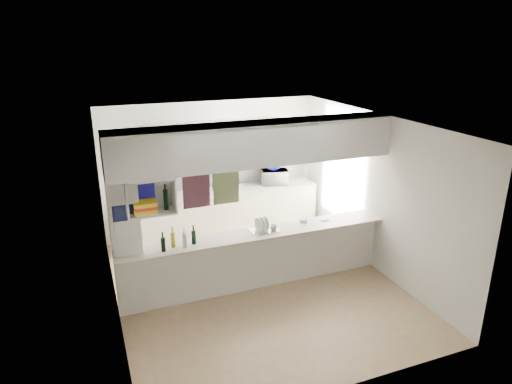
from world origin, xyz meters
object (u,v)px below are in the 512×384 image
microwave (275,177)px  wine_bottles (179,240)px  bowl (273,168)px  dish_rack (264,225)px

microwave → wine_bottles: bearing=56.7°
bowl → dish_rack: 2.36m
microwave → wine_bottles: 3.27m
dish_rack → wine_bottles: size_ratio=0.92×
bowl → dish_rack: (-1.05, -2.11, -0.23)m
microwave → bowl: 0.18m
bowl → microwave: bearing=-24.1°
microwave → dish_rack: (-1.08, -2.09, -0.05)m
microwave → dish_rack: size_ratio=1.11×
bowl → wine_bottles: (-2.39, -2.21, -0.21)m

